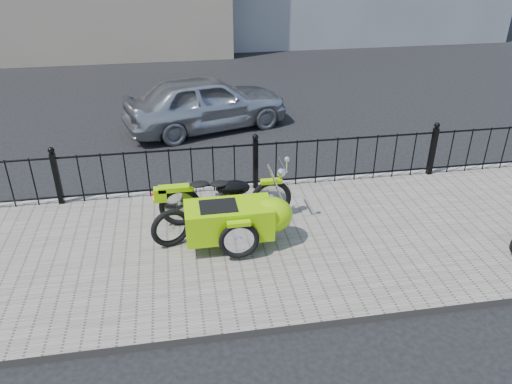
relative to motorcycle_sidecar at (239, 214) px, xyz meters
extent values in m
plane|color=black|center=(0.55, 0.41, -0.59)|extent=(120.00, 120.00, 0.00)
cube|color=#686158|center=(0.55, -0.09, -0.53)|extent=(30.00, 3.80, 0.12)
cube|color=gray|center=(0.55, 1.85, -0.53)|extent=(30.00, 0.10, 0.12)
cylinder|color=black|center=(0.55, 1.71, 0.40)|extent=(14.00, 0.04, 0.04)
cylinder|color=black|center=(0.55, 1.71, -0.35)|extent=(14.00, 0.04, 0.04)
cube|color=black|center=(-2.95, 1.71, 0.01)|extent=(0.09, 0.09, 0.96)
sphere|color=black|center=(-2.95, 1.71, 0.55)|extent=(0.11, 0.11, 0.11)
cube|color=black|center=(0.55, 1.71, 0.01)|extent=(0.09, 0.09, 0.96)
sphere|color=black|center=(0.55, 1.71, 0.55)|extent=(0.11, 0.11, 0.11)
cube|color=black|center=(4.05, 1.71, 0.01)|extent=(0.09, 0.09, 0.96)
sphere|color=black|center=(4.05, 1.71, 0.55)|extent=(0.11, 0.11, 0.11)
torus|color=black|center=(0.62, 0.61, -0.13)|extent=(0.69, 0.09, 0.69)
torus|color=black|center=(-0.88, 0.61, -0.13)|extent=(0.69, 0.09, 0.69)
torus|color=black|center=(-0.08, -0.53, -0.13)|extent=(0.60, 0.08, 0.60)
cube|color=gray|center=(-0.13, 0.61, -0.11)|extent=(0.34, 0.22, 0.24)
cylinder|color=black|center=(-0.13, 0.61, -0.18)|extent=(1.40, 0.04, 0.04)
ellipsoid|color=black|center=(-0.01, 0.61, 0.13)|extent=(0.54, 0.29, 0.26)
cylinder|color=silver|center=(0.80, 0.61, 0.49)|extent=(0.03, 0.56, 0.03)
cylinder|color=silver|center=(0.68, 0.61, 0.18)|extent=(0.25, 0.04, 0.59)
sphere|color=silver|center=(0.78, 0.61, 0.35)|extent=(0.15, 0.15, 0.15)
cube|color=#87CD03|center=(0.62, 0.61, 0.20)|extent=(0.36, 0.12, 0.06)
cube|color=#87CD03|center=(-0.93, 0.61, 0.21)|extent=(0.55, 0.16, 0.08)
ellipsoid|color=black|center=(-0.23, 0.61, 0.23)|extent=(0.31, 0.22, 0.08)
ellipsoid|color=black|center=(-0.55, 0.61, 0.25)|extent=(0.31, 0.22, 0.08)
sphere|color=red|center=(-1.28, 0.61, 0.15)|extent=(0.07, 0.07, 0.07)
cube|color=yellow|center=(-1.30, 0.71, -0.03)|extent=(0.02, 0.14, 0.10)
cube|color=#87CD03|center=(-0.18, -0.14, 0.00)|extent=(1.30, 0.62, 0.50)
ellipsoid|color=#87CD03|center=(0.47, -0.14, 0.02)|extent=(0.65, 0.60, 0.54)
cube|color=black|center=(-0.33, -0.14, 0.23)|extent=(0.55, 0.43, 0.06)
cube|color=#87CD03|center=(-0.08, -0.53, 0.16)|extent=(0.34, 0.11, 0.06)
torus|color=black|center=(-1.05, 0.03, -0.16)|extent=(0.63, 0.28, 0.63)
imported|color=#A6A8AD|center=(-0.07, 5.29, 0.08)|extent=(4.26, 2.65, 1.35)
camera|label=1|loc=(-0.86, -6.50, 3.90)|focal=35.00mm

